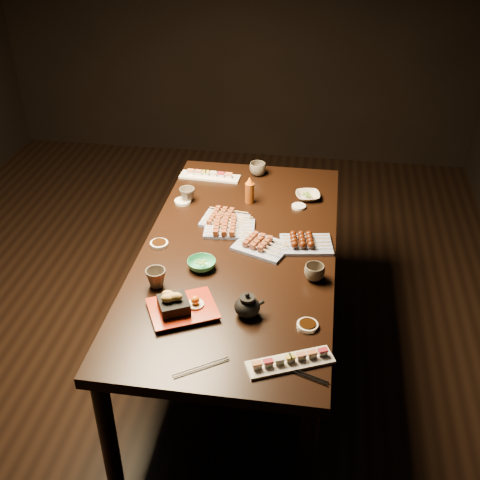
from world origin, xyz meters
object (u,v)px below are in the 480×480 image
edamame_bowl_cream (308,196)px  yakitori_plate_center (225,217)px  yakitori_plate_right (262,243)px  teapot (247,304)px  edamame_bowl_green (202,264)px  sushi_platter_far (210,174)px  teacup_near_left (156,278)px  sushi_platter_near (290,360)px  tempura_tray (182,302)px  teacup_mid_right (314,272)px  teacup_far_left (187,195)px  yakitori_plate_left (229,225)px  dining_table (239,311)px  teacup_far_right (258,169)px  condiment_bottle (250,190)px

edamame_bowl_cream → yakitori_plate_center: bearing=-142.6°
yakitori_plate_right → teapot: 0.49m
edamame_bowl_green → sushi_platter_far: bearing=98.7°
yakitori_plate_center → teacup_near_left: size_ratio=2.57×
sushi_platter_near → teapot: bearing=103.5°
tempura_tray → teacup_mid_right: size_ratio=2.96×
edamame_bowl_cream → teacup_mid_right: 0.72m
edamame_bowl_cream → teacup_far_left: 0.64m
yakitori_plate_left → dining_table: bearing=-72.1°
yakitori_plate_right → edamame_bowl_cream: (0.19, 0.51, -0.02)m
tempura_tray → teacup_far_left: (-0.18, 0.89, -0.01)m
dining_table → teacup_mid_right: teacup_mid_right is taller
yakitori_plate_center → yakitori_plate_right: 0.30m
teacup_near_left → teacup_far_right: 1.14m
sushi_platter_near → yakitori_plate_center: bearing=89.0°
yakitori_plate_left → tempura_tray: bearing=-102.8°
sushi_platter_far → yakitori_plate_center: (0.17, -0.47, 0.01)m
dining_table → tempura_tray: 0.66m
edamame_bowl_green → teacup_near_left: teacup_near_left is taller
dining_table → teapot: size_ratio=14.56×
edamame_bowl_cream → teacup_mid_right: teacup_mid_right is taller
teacup_far_right → teapot: size_ratio=0.76×
sushi_platter_near → teacup_far_right: bearing=77.4°
yakitori_plate_left → sushi_platter_near: bearing=-72.4°
sushi_platter_near → teacup_mid_right: bearing=59.2°
tempura_tray → teapot: teapot is taller
yakitori_plate_left → edamame_bowl_green: yakitori_plate_left is taller
yakitori_plate_right → teacup_far_left: bearing=160.4°
yakitori_plate_left → sushi_platter_far: bearing=105.3°
yakitori_plate_right → teacup_far_left: size_ratio=2.96×
sushi_platter_near → condiment_bottle: bearing=80.7°
edamame_bowl_green → teacup_mid_right: size_ratio=1.42×
teacup_far_left → yakitori_plate_right: bearing=-41.0°
sushi_platter_near → yakitori_plate_right: yakitori_plate_right is taller
teacup_far_right → edamame_bowl_cream: bearing=-38.5°
sushi_platter_far → teacup_near_left: bearing=91.4°
teapot → condiment_bottle: size_ratio=0.83×
yakitori_plate_right → teapot: teapot is taller
yakitori_plate_right → teacup_far_right: 0.76m
yakitori_plate_left → condiment_bottle: (0.06, 0.29, 0.04)m
edamame_bowl_green → teacup_far_right: size_ratio=1.36×
dining_table → teacup_far_right: (-0.01, 0.78, 0.41)m
sushi_platter_far → yakitori_plate_left: size_ratio=1.40×
edamame_bowl_cream → teacup_far_right: bearing=141.5°
edamame_bowl_cream → teacup_near_left: 1.05m
dining_table → teacup_mid_right: bearing=-29.8°
yakitori_plate_right → condiment_bottle: bearing=126.9°
yakitori_plate_left → teacup_near_left: teacup_near_left is taller
sushi_platter_far → teacup_far_right: teacup_far_right is taller
yakitori_plate_right → edamame_bowl_green: (-0.25, -0.20, -0.01)m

